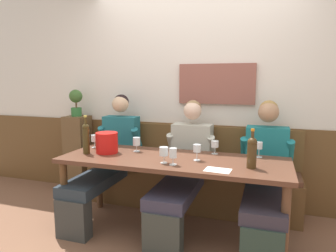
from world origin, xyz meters
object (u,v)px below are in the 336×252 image
person_center_right_seat (108,157)px  wine_glass_left_end (164,152)px  wine_glass_center_front (173,154)px  wine_glass_mid_right (259,146)px  dining_table (173,167)px  person_right_seat (266,171)px  wine_bottle_green_tall (86,137)px  wall_bench (189,184)px  person_center_left_seat (185,164)px  wine_glass_near_bucket (137,142)px  wine_glass_center_rear (215,145)px  wine_bottle_clear_water (252,151)px  ice_bucket (107,143)px  wine_glass_mid_left (197,149)px  potted_plant (76,101)px  wine_glass_right_end (94,139)px

person_center_right_seat → wine_glass_left_end: (0.83, -0.48, 0.22)m
wine_glass_center_front → wine_glass_mid_right: size_ratio=0.99×
dining_table → person_right_seat: bearing=19.7°
wine_bottle_green_tall → wine_glass_mid_right: size_ratio=2.57×
wall_bench → wine_glass_center_front: wall_bench is taller
person_center_right_seat → person_center_left_seat: size_ratio=1.04×
wall_bench → wine_glass_near_bucket: size_ratio=16.60×
wine_glass_mid_right → wine_glass_left_end: 0.92m
wine_glass_center_rear → wine_glass_left_end: wine_glass_left_end is taller
dining_table → wine_bottle_clear_water: (0.72, -0.10, 0.23)m
wine_glass_center_rear → wine_glass_left_end: 0.60m
person_center_right_seat → wall_bench: bearing=22.3°
wine_glass_mid_right → wine_glass_near_bucket: 1.21m
ice_bucket → person_center_left_seat: bearing=22.6°
ice_bucket → wine_glass_mid_left: (0.93, -0.01, 0.01)m
wall_bench → potted_plant: bearing=178.7°
ice_bucket → wine_glass_center_front: ice_bucket is taller
wine_glass_right_end → wine_glass_left_end: bearing=-21.0°
person_center_right_seat → person_right_seat: (1.69, 0.01, -0.00)m
wall_bench → wine_bottle_green_tall: wine_bottle_green_tall is taller
ice_bucket → wine_glass_left_end: size_ratio=1.53×
wine_bottle_green_tall → wine_glass_center_front: wine_bottle_green_tall is taller
wine_glass_right_end → wine_glass_mid_left: 1.19m
person_right_seat → wine_glass_right_end: size_ratio=9.11×
wine_bottle_clear_water → wine_glass_near_bucket: 1.18m
person_center_left_seat → wine_glass_left_end: 0.55m
person_center_left_seat → wine_bottle_green_tall: size_ratio=3.25×
wine_glass_near_bucket → wine_glass_mid_left: wine_glass_mid_left is taller
dining_table → ice_bucket: size_ratio=9.58×
person_center_left_seat → wine_glass_near_bucket: size_ratio=8.57×
wall_bench → wine_glass_center_front: bearing=-85.4°
wine_glass_mid_right → wine_glass_near_bucket: wine_glass_mid_right is taller
person_right_seat → wine_glass_right_end: (-1.78, -0.13, 0.22)m
wall_bench → potted_plant: (-1.51, 0.03, 0.93)m
wine_glass_center_front → wine_glass_center_rear: (0.28, 0.51, -0.00)m
dining_table → person_right_seat: person_right_seat is taller
person_center_right_seat → wine_bottle_clear_water: (1.57, -0.39, 0.27)m
wine_glass_center_front → person_center_left_seat: bearing=93.8°
wine_glass_right_end → potted_plant: bearing=138.2°
dining_table → wine_glass_center_rear: (0.34, 0.29, 0.18)m
person_right_seat → ice_bucket: bearing=-169.0°
wine_glass_center_rear → potted_plant: (-1.86, 0.38, 0.37)m
wine_glass_near_bucket → person_center_left_seat: bearing=18.8°
wall_bench → wine_glass_mid_left: (0.23, -0.65, 0.57)m
dining_table → wine_glass_center_rear: bearing=40.6°
ice_bucket → wine_glass_mid_left: 0.93m
dining_table → ice_bucket: (-0.70, 0.00, 0.19)m
wine_glass_mid_right → wine_glass_left_end: (-0.79, -0.48, -0.01)m
person_center_right_seat → person_center_left_seat: bearing=0.9°
person_center_left_seat → wine_bottle_green_tall: person_center_left_seat is taller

